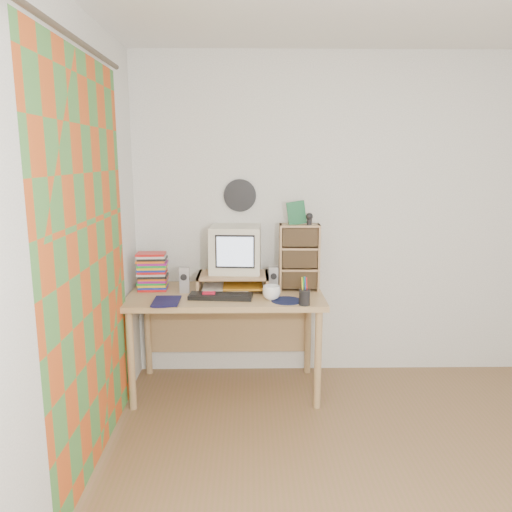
{
  "coord_description": "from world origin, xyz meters",
  "views": [
    {
      "loc": [
        -0.86,
        -2.12,
        1.72
      ],
      "look_at": [
        -0.81,
        1.33,
        1.03
      ],
      "focal_mm": 35.0,
      "sensor_mm": 36.0,
      "label": 1
    }
  ],
  "objects_px": {
    "mug": "(272,293)",
    "diary": "(153,300)",
    "keyboard": "(221,296)",
    "cd_rack": "(299,257)",
    "desk": "(226,308)",
    "crt_monitor": "(235,250)",
    "dvd_stack": "(153,270)"
  },
  "relations": [
    {
      "from": "keyboard",
      "to": "dvd_stack",
      "type": "distance_m",
      "value": 0.58
    },
    {
      "from": "cd_rack",
      "to": "keyboard",
      "type": "bearing_deg",
      "value": -155.79
    },
    {
      "from": "desk",
      "to": "keyboard",
      "type": "height_order",
      "value": "keyboard"
    },
    {
      "from": "cd_rack",
      "to": "mug",
      "type": "xyz_separation_m",
      "value": [
        -0.22,
        -0.27,
        -0.2
      ]
    },
    {
      "from": "mug",
      "to": "diary",
      "type": "distance_m",
      "value": 0.81
    },
    {
      "from": "cd_rack",
      "to": "diary",
      "type": "bearing_deg",
      "value": -159.56
    },
    {
      "from": "dvd_stack",
      "to": "mug",
      "type": "distance_m",
      "value": 0.92
    },
    {
      "from": "dvd_stack",
      "to": "mug",
      "type": "bearing_deg",
      "value": -19.94
    },
    {
      "from": "diary",
      "to": "mug",
      "type": "bearing_deg",
      "value": 4.41
    },
    {
      "from": "desk",
      "to": "cd_rack",
      "type": "height_order",
      "value": "cd_rack"
    },
    {
      "from": "dvd_stack",
      "to": "mug",
      "type": "xyz_separation_m",
      "value": [
        0.87,
        -0.28,
        -0.1
      ]
    },
    {
      "from": "keyboard",
      "to": "cd_rack",
      "type": "distance_m",
      "value": 0.66
    },
    {
      "from": "desk",
      "to": "diary",
      "type": "xyz_separation_m",
      "value": [
        -0.48,
        -0.31,
        0.16
      ]
    },
    {
      "from": "keyboard",
      "to": "desk",
      "type": "bearing_deg",
      "value": 86.9
    },
    {
      "from": "cd_rack",
      "to": "dvd_stack",
      "type": "bearing_deg",
      "value": -178.45
    },
    {
      "from": "crt_monitor",
      "to": "diary",
      "type": "distance_m",
      "value": 0.73
    },
    {
      "from": "desk",
      "to": "mug",
      "type": "relative_size",
      "value": 11.25
    },
    {
      "from": "desk",
      "to": "cd_rack",
      "type": "xyz_separation_m",
      "value": [
        0.54,
        0.04,
        0.38
      ]
    },
    {
      "from": "crt_monitor",
      "to": "diary",
      "type": "height_order",
      "value": "crt_monitor"
    },
    {
      "from": "dvd_stack",
      "to": "diary",
      "type": "relative_size",
      "value": 1.36
    },
    {
      "from": "desk",
      "to": "diary",
      "type": "relative_size",
      "value": 6.44
    },
    {
      "from": "diary",
      "to": "desk",
      "type": "bearing_deg",
      "value": 31.79
    },
    {
      "from": "desk",
      "to": "crt_monitor",
      "type": "xyz_separation_m",
      "value": [
        0.07,
        0.09,
        0.43
      ]
    },
    {
      "from": "keyboard",
      "to": "mug",
      "type": "height_order",
      "value": "mug"
    },
    {
      "from": "crt_monitor",
      "to": "desk",
      "type": "bearing_deg",
      "value": -124.05
    },
    {
      "from": "diary",
      "to": "cd_rack",
      "type": "bearing_deg",
      "value": 17.81
    },
    {
      "from": "mug",
      "to": "dvd_stack",
      "type": "bearing_deg",
      "value": 162.42
    },
    {
      "from": "mug",
      "to": "diary",
      "type": "bearing_deg",
      "value": -174.74
    },
    {
      "from": "crt_monitor",
      "to": "cd_rack",
      "type": "bearing_deg",
      "value": -1.94
    },
    {
      "from": "keyboard",
      "to": "dvd_stack",
      "type": "xyz_separation_m",
      "value": [
        -0.51,
        0.24,
        0.13
      ]
    },
    {
      "from": "desk",
      "to": "dvd_stack",
      "type": "height_order",
      "value": "dvd_stack"
    },
    {
      "from": "cd_rack",
      "to": "diary",
      "type": "height_order",
      "value": "cd_rack"
    }
  ]
}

